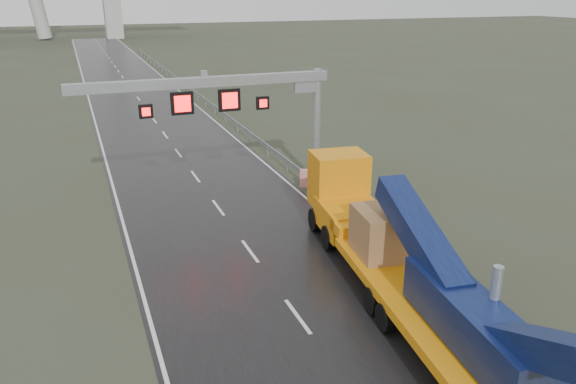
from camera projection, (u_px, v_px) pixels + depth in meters
name	position (u px, v px, depth m)	size (l,w,h in m)	color
ground	(345.00, 382.00, 17.68)	(400.00, 400.00, 0.00)	#333625
road	(154.00, 121.00, 52.76)	(11.00, 200.00, 0.02)	black
guardrail	(248.00, 132.00, 45.82)	(0.20, 140.00, 1.40)	gray
sign_gantry	(241.00, 101.00, 32.26)	(14.90, 1.20, 7.42)	#ADADA9
heavy_haul_truck	(398.00, 255.00, 21.96)	(5.44, 20.61, 4.80)	orange
exit_sign_pair	(361.00, 184.00, 30.49)	(1.35, 0.53, 2.42)	gray
striped_barrier	(305.00, 178.00, 34.96)	(0.66, 0.35, 1.11)	red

